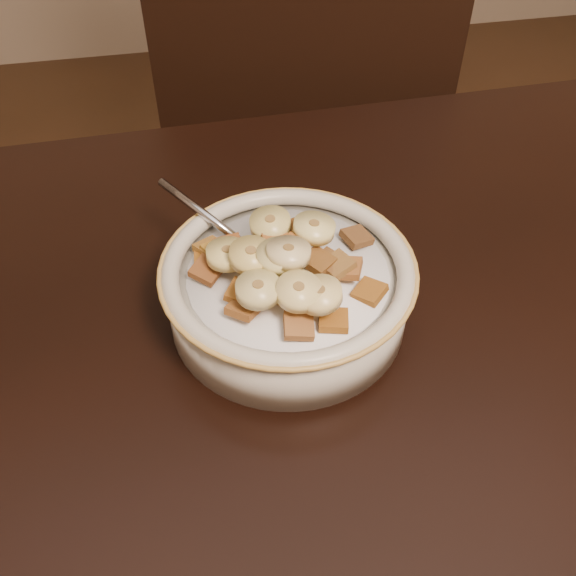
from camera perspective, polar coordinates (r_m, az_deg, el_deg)
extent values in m
cube|color=black|center=(0.48, 19.50, -14.79)|extent=(1.42, 0.94, 0.04)
cube|color=black|center=(0.93, 3.83, 4.82)|extent=(0.57, 0.57, 1.04)
cylinder|color=#ADACA8|center=(0.49, 0.00, -0.66)|extent=(0.18, 0.18, 0.04)
cylinder|color=white|center=(0.48, 0.00, 1.16)|extent=(0.15, 0.15, 0.00)
ellipsoid|color=silver|center=(0.49, -2.67, 3.05)|extent=(0.05, 0.05, 0.01)
cube|color=brown|center=(0.50, 6.13, 4.54)|extent=(0.03, 0.03, 0.01)
cube|color=brown|center=(0.44, -0.72, -0.22)|extent=(0.03, 0.03, 0.01)
cube|color=brown|center=(0.44, -3.94, -1.78)|extent=(0.03, 0.03, 0.01)
cube|color=brown|center=(0.47, -0.94, 3.90)|extent=(0.02, 0.02, 0.01)
cube|color=brown|center=(0.49, -6.90, 3.56)|extent=(0.03, 0.03, 0.01)
cube|color=#956418|center=(0.49, -6.26, 3.22)|extent=(0.03, 0.03, 0.01)
cube|color=brown|center=(0.46, 7.26, -0.32)|extent=(0.03, 0.03, 0.01)
cube|color=brown|center=(0.43, 0.97, -3.41)|extent=(0.02, 0.02, 0.01)
cube|color=brown|center=(0.47, -7.25, 1.57)|extent=(0.03, 0.03, 0.01)
cube|color=brown|center=(0.46, 0.32, 3.53)|extent=(0.03, 0.03, 0.01)
cube|color=olive|center=(0.46, 4.43, 2.06)|extent=(0.03, 0.03, 0.01)
cube|color=brown|center=(0.46, 3.71, 2.25)|extent=(0.03, 0.03, 0.01)
cube|color=brown|center=(0.49, 0.14, 4.99)|extent=(0.02, 0.02, 0.01)
cube|color=#98501F|center=(0.45, -4.11, -0.44)|extent=(0.03, 0.03, 0.01)
cube|color=brown|center=(0.49, -7.13, 2.73)|extent=(0.02, 0.02, 0.01)
cube|color=brown|center=(0.47, 5.28, 1.77)|extent=(0.03, 0.03, 0.01)
cube|color=brown|center=(0.44, 4.07, -2.86)|extent=(0.02, 0.02, 0.01)
cube|color=brown|center=(0.49, -5.27, 3.74)|extent=(0.02, 0.02, 0.01)
cube|color=olive|center=(0.44, 1.09, -1.00)|extent=(0.03, 0.03, 0.01)
cube|color=brown|center=(0.46, 2.68, 2.40)|extent=(0.03, 0.03, 0.01)
cylinder|color=#DBC76E|center=(0.48, -1.59, 5.73)|extent=(0.04, 0.04, 0.01)
cylinder|color=#D3B984|center=(0.44, 0.05, 3.16)|extent=(0.04, 0.04, 0.01)
cylinder|color=beige|center=(0.43, -2.66, -0.13)|extent=(0.04, 0.04, 0.01)
cylinder|color=#F2DE7A|center=(0.46, -5.40, 3.02)|extent=(0.04, 0.04, 0.01)
cylinder|color=#F3EA98|center=(0.47, 2.33, 5.34)|extent=(0.04, 0.04, 0.01)
cylinder|color=#D8B770|center=(0.43, 0.96, -0.31)|extent=(0.04, 0.04, 0.01)
cylinder|color=beige|center=(0.45, -0.82, 2.87)|extent=(0.04, 0.04, 0.01)
cylinder|color=#D5BD66|center=(0.45, -3.30, 2.92)|extent=(0.03, 0.03, 0.01)
cylinder|color=#F6D97D|center=(0.43, 2.80, -0.59)|extent=(0.04, 0.04, 0.01)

